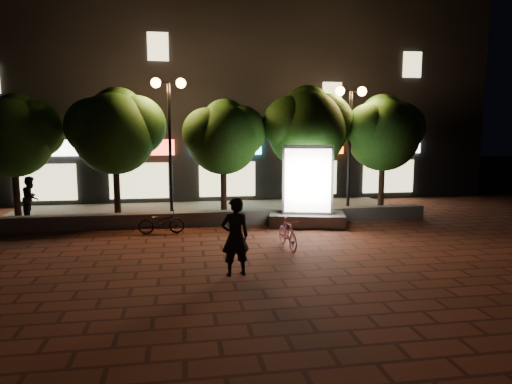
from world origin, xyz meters
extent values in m
plane|color=#5D2A1D|center=(0.00, 0.00, 0.00)|extent=(80.00, 80.00, 0.00)
cube|color=slate|center=(0.00, 4.00, 0.25)|extent=(16.00, 0.45, 0.50)
cube|color=slate|center=(0.00, 6.50, 0.04)|extent=(16.00, 5.00, 0.08)
cube|color=black|center=(0.00, 13.00, 5.00)|extent=(28.00, 8.00, 10.00)
cube|color=white|center=(-7.00, 8.94, 2.60)|extent=(3.20, 0.12, 0.70)
cube|color=beige|center=(-7.00, 8.94, 1.10)|extent=(2.60, 0.10, 1.60)
cube|color=red|center=(-3.00, 8.94, 2.60)|extent=(3.20, 0.12, 0.70)
cube|color=beige|center=(-3.00, 8.94, 1.10)|extent=(2.60, 0.10, 1.60)
cube|color=#4FFAFF|center=(1.00, 8.94, 2.60)|extent=(3.20, 0.12, 0.70)
cube|color=beige|center=(1.00, 8.94, 1.10)|extent=(2.60, 0.10, 1.60)
cube|color=#FF5108|center=(5.00, 8.94, 2.60)|extent=(3.20, 0.12, 0.70)
cube|color=beige|center=(5.00, 8.94, 1.10)|extent=(2.60, 0.10, 1.60)
cube|color=white|center=(9.00, 8.94, 2.60)|extent=(3.20, 0.12, 0.70)
cube|color=beige|center=(9.00, 8.94, 1.10)|extent=(2.60, 0.10, 1.60)
cube|color=beige|center=(-2.00, 8.94, 7.00)|extent=(0.90, 0.10, 1.20)
cube|color=beige|center=(6.00, 8.94, 5.00)|extent=(0.90, 0.10, 1.20)
cube|color=beige|center=(10.00, 8.94, 6.50)|extent=(0.90, 0.10, 1.20)
cylinder|color=black|center=(-7.00, 5.40, 1.21)|extent=(0.24, 0.24, 2.25)
sphere|color=#245A1A|center=(-7.00, 5.40, 3.10)|extent=(2.80, 2.80, 2.80)
sphere|color=#245A1A|center=(-6.30, 5.60, 3.40)|extent=(2.10, 2.10, 2.10)
sphere|color=#245A1A|center=(-6.90, 5.75, 3.80)|extent=(1.82, 1.82, 1.82)
cylinder|color=black|center=(-3.50, 5.40, 1.25)|extent=(0.24, 0.24, 2.34)
sphere|color=#245A1A|center=(-3.50, 5.40, 3.25)|extent=(3.00, 3.00, 3.00)
sphere|color=#245A1A|center=(-2.75, 5.60, 3.54)|extent=(2.25, 2.25, 2.25)
sphere|color=#245A1A|center=(-4.17, 5.25, 3.50)|extent=(2.10, 2.10, 2.10)
sphere|color=#245A1A|center=(-3.40, 5.75, 4.00)|extent=(1.95, 1.95, 1.95)
cylinder|color=black|center=(0.50, 5.40, 1.18)|extent=(0.24, 0.24, 2.21)
sphere|color=#245A1A|center=(0.50, 5.40, 3.03)|extent=(2.70, 2.70, 2.70)
sphere|color=#245A1A|center=(1.17, 5.60, 3.33)|extent=(2.03, 2.03, 2.02)
sphere|color=#245A1A|center=(-0.11, 5.25, 3.28)|extent=(1.89, 1.89, 1.89)
sphere|color=#245A1A|center=(0.60, 5.75, 3.70)|extent=(1.76, 1.76, 1.76)
cylinder|color=black|center=(3.80, 5.40, 1.30)|extent=(0.24, 0.24, 2.43)
sphere|color=#245A1A|center=(3.80, 5.40, 3.36)|extent=(3.10, 3.10, 3.10)
sphere|color=#245A1A|center=(4.58, 5.60, 3.66)|extent=(2.33, 2.33, 2.33)
sphere|color=#245A1A|center=(3.10, 5.25, 3.61)|extent=(2.17, 2.17, 2.17)
sphere|color=#245A1A|center=(3.90, 5.75, 4.14)|extent=(2.01, 2.02, 2.02)
cylinder|color=black|center=(7.00, 5.40, 1.23)|extent=(0.24, 0.24, 2.29)
sphere|color=#245A1A|center=(7.00, 5.40, 3.17)|extent=(2.90, 2.90, 2.90)
sphere|color=#245A1A|center=(7.72, 5.60, 3.47)|extent=(2.18, 2.17, 2.17)
sphere|color=#245A1A|center=(6.35, 5.25, 3.42)|extent=(2.03, 2.03, 2.03)
sphere|color=#245A1A|center=(7.10, 5.75, 3.90)|extent=(1.89, 1.88, 1.88)
cylinder|color=black|center=(-1.50, 5.20, 2.58)|extent=(0.12, 0.12, 5.00)
cylinder|color=black|center=(-1.50, 5.20, 5.08)|extent=(0.90, 0.08, 0.08)
sphere|color=#FF983F|center=(-1.95, 5.20, 5.08)|extent=(0.36, 0.36, 0.36)
sphere|color=#FF983F|center=(-1.05, 5.20, 5.08)|extent=(0.36, 0.36, 0.36)
cylinder|color=black|center=(5.50, 5.20, 2.48)|extent=(0.12, 0.12, 4.80)
cylinder|color=black|center=(5.50, 5.20, 4.88)|extent=(0.90, 0.08, 0.08)
sphere|color=#FF983F|center=(5.05, 5.20, 4.88)|extent=(0.36, 0.36, 0.36)
sphere|color=#FF983F|center=(5.95, 5.20, 4.88)|extent=(0.36, 0.36, 0.36)
cube|color=slate|center=(3.27, 3.35, 0.22)|extent=(2.88, 1.93, 0.44)
cube|color=#4C4C51|center=(3.27, 3.35, 1.65)|extent=(1.85, 1.02, 2.41)
cube|color=white|center=(3.19, 3.05, 1.65)|extent=(1.55, 0.44, 2.19)
cube|color=white|center=(3.35, 3.66, 1.65)|extent=(1.55, 0.44, 2.19)
imported|color=#E999C8|center=(1.86, 0.40, 0.45)|extent=(0.57, 1.55, 0.91)
imported|color=black|center=(0.10, -1.75, 0.93)|extent=(0.75, 0.57, 1.86)
imported|color=black|center=(-1.79, 2.91, 0.39)|extent=(1.51, 0.56, 0.79)
imported|color=black|center=(-6.66, 5.83, 0.88)|extent=(0.62, 0.79, 1.61)
camera|label=1|loc=(-1.10, -11.96, 3.40)|focal=31.75mm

